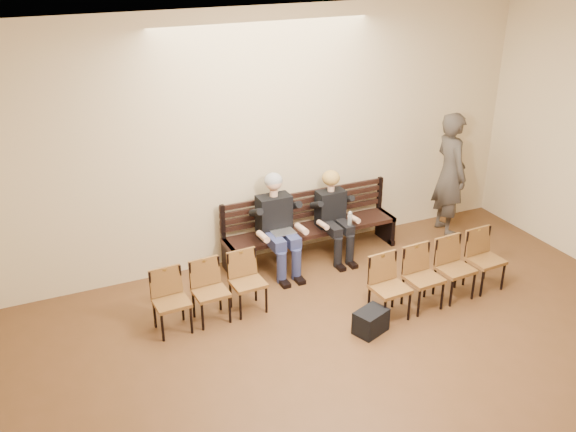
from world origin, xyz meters
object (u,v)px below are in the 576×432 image
object	(u,v)px
seated_woman	(333,219)
passerby	(451,165)
laptop	(283,235)
chair_row_back	(440,274)
bench	(311,242)
chair_row_front	(211,293)
bag	(371,321)
water_bottle	(350,226)
seated_man	(277,223)

from	to	relation	value
seated_woman	passerby	world-z (taller)	passerby
laptop	chair_row_back	world-z (taller)	chair_row_back
bench	chair_row_front	distance (m)	2.10
laptop	bag	bearing A→B (deg)	-64.49
bench	chair_row_front	bearing A→B (deg)	-151.75
water_bottle	seated_man	bearing A→B (deg)	165.61
seated_man	water_bottle	bearing A→B (deg)	-14.39
laptop	seated_man	bearing A→B (deg)	121.35
passerby	chair_row_back	world-z (taller)	passerby
chair_row_front	bench	bearing A→B (deg)	25.70
seated_man	water_bottle	distance (m)	1.04
laptop	chair_row_front	bearing A→B (deg)	-135.28
water_bottle	bag	size ratio (longest dim) A/B	0.53
passerby	chair_row_back	distance (m)	2.27
water_bottle	bag	world-z (taller)	water_bottle
bench	passerby	bearing A→B (deg)	-3.25
seated_woman	water_bottle	world-z (taller)	seated_woman
seated_man	bench	bearing A→B (deg)	11.48
bench	chair_row_back	distance (m)	2.02
bag	passerby	distance (m)	3.28
laptop	chair_row_back	distance (m)	2.14
seated_woman	chair_row_front	distance (m)	2.32
seated_woman	laptop	bearing A→B (deg)	-171.29
chair_row_back	laptop	bearing A→B (deg)	130.24
laptop	bag	distance (m)	1.85
laptop	bag	size ratio (longest dim) A/B	0.80
water_bottle	chair_row_back	xyz separation A→B (m)	(0.50, -1.42, -0.15)
passerby	chair_row_front	size ratio (longest dim) A/B	1.60
chair_row_front	passerby	bearing A→B (deg)	9.23
bench	seated_man	xyz separation A→B (m)	(-0.59, -0.12, 0.46)
bench	seated_man	distance (m)	0.76
laptop	seated_woman	bearing A→B (deg)	23.56
seated_man	chair_row_front	distance (m)	1.56
bench	chair_row_front	size ratio (longest dim) A/B	1.89
bench	laptop	size ratio (longest dim) A/B	8.33
bench	passerby	xyz separation A→B (m)	(2.29, -0.13, 0.88)
seated_woman	passerby	size ratio (longest dim) A/B	0.53
bench	chair_row_back	size ratio (longest dim) A/B	1.33
seated_woman	chair_row_back	size ratio (longest dim) A/B	0.60
bench	seated_woman	xyz separation A→B (m)	(0.29, -0.12, 0.36)
laptop	chair_row_back	xyz separation A→B (m)	(1.46, -1.55, -0.16)
passerby	seated_woman	bearing A→B (deg)	97.95
passerby	chair_row_front	bearing A→B (deg)	110.02
bench	seated_man	size ratio (longest dim) A/B	1.89
laptop	water_bottle	size ratio (longest dim) A/B	1.49
bag	chair_row_back	size ratio (longest dim) A/B	0.20
bag	passerby	xyz separation A→B (m)	(2.51, 1.89, 0.96)
seated_man	chair_row_back	bearing A→B (deg)	-48.17
seated_man	passerby	world-z (taller)	passerby
seated_man	bag	size ratio (longest dim) A/B	3.52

